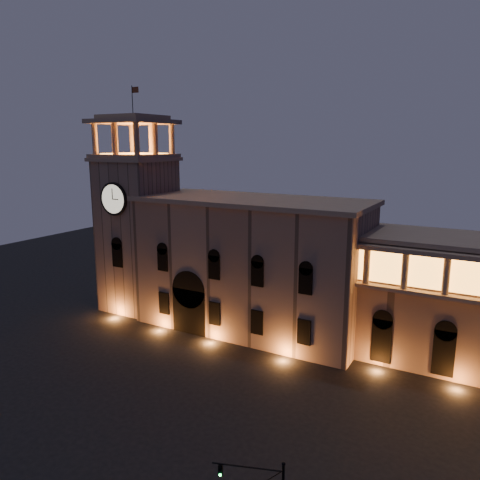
# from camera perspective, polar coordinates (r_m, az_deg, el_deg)

# --- Properties ---
(ground) EXTENTS (160.00, 160.00, 0.00)m
(ground) POSITION_cam_1_polar(r_m,az_deg,el_deg) (47.35, -9.68, -19.64)
(ground) COLOR black
(ground) RESTS_ON ground
(government_building) EXTENTS (30.80, 12.80, 17.60)m
(government_building) POSITION_cam_1_polar(r_m,az_deg,el_deg) (62.01, 1.31, -3.00)
(government_building) COLOR #90725E
(government_building) RESTS_ON ground
(clock_tower) EXTENTS (9.80, 9.80, 32.40)m
(clock_tower) POSITION_cam_1_polar(r_m,az_deg,el_deg) (70.82, -12.34, 1.68)
(clock_tower) COLOR #90725E
(clock_tower) RESTS_ON ground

